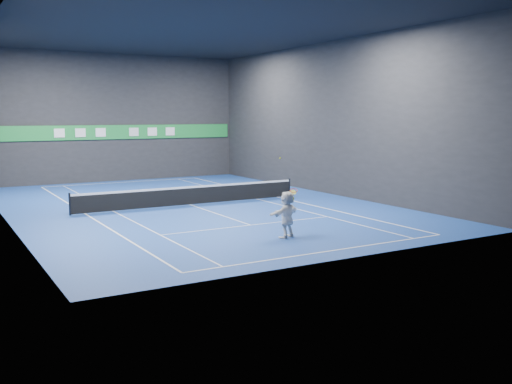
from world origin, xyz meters
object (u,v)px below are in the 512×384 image
player (287,214)px  tennis_ball (280,158)px  tennis_net (191,195)px  tennis_racket (294,192)px

player → tennis_ball: size_ratio=28.80×
tennis_ball → tennis_net: bearing=88.8°
player → tennis_racket: tennis_racket is taller
tennis_ball → tennis_racket: size_ratio=0.11×
player → tennis_ball: 2.19m
tennis_ball → tennis_racket: 1.43m
tennis_ball → player: bearing=-55.5°
player → tennis_racket: (0.34, 0.05, 0.85)m
player → tennis_net: 9.26m
player → tennis_net: bearing=-113.0°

